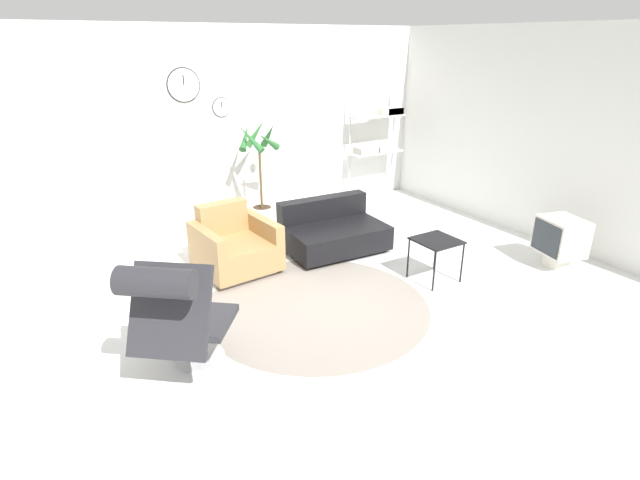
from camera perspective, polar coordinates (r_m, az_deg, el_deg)
ground_plane at (r=5.41m, az=2.16°, el=-6.75°), size 12.00×12.00×0.00m
wall_back at (r=7.49m, az=-10.68°, el=12.43°), size 12.00×0.09×2.80m
wall_right at (r=7.29m, az=25.31°, el=10.45°), size 0.06×12.00×2.80m
round_rug at (r=5.27m, az=-0.51°, el=-7.57°), size 2.37×2.37×0.01m
lounge_chair at (r=4.00m, az=-16.17°, el=-7.50°), size 1.07×1.13×1.15m
armchair_red at (r=6.03m, az=-9.74°, el=-0.90°), size 0.92×0.91×0.78m
couch_low at (r=6.56m, az=1.46°, el=0.84°), size 1.31×0.94×0.64m
side_table at (r=5.80m, az=13.16°, el=-0.42°), size 0.47×0.47×0.50m
crt_television at (r=6.70m, az=25.77°, el=0.02°), size 0.55×0.60×0.61m
potted_plant at (r=7.23m, az=-6.85°, el=6.50°), size 0.59×0.62×1.57m
shelf_unit at (r=8.56m, az=6.90°, el=12.30°), size 0.97×0.28×1.86m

